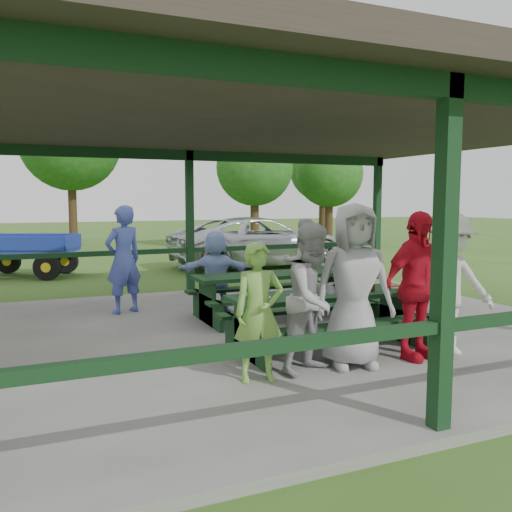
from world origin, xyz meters
name	(u,v)px	position (x,y,z in m)	size (l,w,h in m)	color
ground	(262,337)	(0.00, 0.00, 0.00)	(90.00, 90.00, 0.00)	#32581B
concrete_slab	(262,334)	(0.00, 0.00, 0.05)	(10.00, 8.00, 0.10)	slate
pavilion_structure	(262,125)	(0.00, 0.00, 3.17)	(10.60, 8.60, 3.24)	black
picnic_table_near	(326,313)	(0.40, -1.20, 0.58)	(2.66, 1.39, 0.75)	black
picnic_table_far	(276,289)	(0.62, 0.80, 0.58)	(2.81, 1.39, 0.75)	black
table_setting	(334,289)	(0.54, -1.17, 0.88)	(2.32, 0.45, 0.10)	white
contestant_green	(259,312)	(-0.95, -2.05, 0.86)	(0.56, 0.36, 1.52)	#70A942
contestant_grey_left	(314,298)	(-0.24, -2.00, 0.96)	(0.84, 0.65, 1.72)	#9A9A9D
contestant_grey_mid	(354,285)	(0.29, -2.02, 1.07)	(0.95, 0.62, 1.95)	#959698
contestant_red	(416,286)	(1.17, -2.06, 1.02)	(1.08, 0.45, 1.85)	red
contestant_white_fedora	(449,284)	(1.70, -2.05, 1.01)	(1.32, 0.99, 1.87)	beige
spectator_lblue	(216,272)	(-0.21, 1.54, 0.82)	(1.34, 0.43, 1.45)	#92ABE1
spectator_blue	(123,259)	(-1.69, 2.15, 1.04)	(0.69, 0.45, 1.88)	#4251AC
spectator_grey	(303,262)	(1.54, 1.57, 0.91)	(0.79, 0.62, 1.63)	#9D9C9F
pickup_truck	(260,242)	(3.43, 7.90, 0.77)	(2.56, 5.54, 1.54)	silver
farm_trailer	(26,254)	(-3.22, 8.42, 0.61)	(3.45, 2.32, 1.22)	navy
tree_left	(70,141)	(-1.24, 17.72, 4.60)	(4.35, 4.35, 6.79)	#332414
tree_mid	(255,168)	(5.69, 13.60, 3.38)	(3.20, 3.20, 5.00)	#332414
tree_right	(329,174)	(9.69, 14.24, 3.22)	(3.05, 3.05, 4.77)	#332414
tree_far_right	(323,168)	(11.10, 17.26, 3.67)	(3.47, 3.47, 5.42)	#332414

